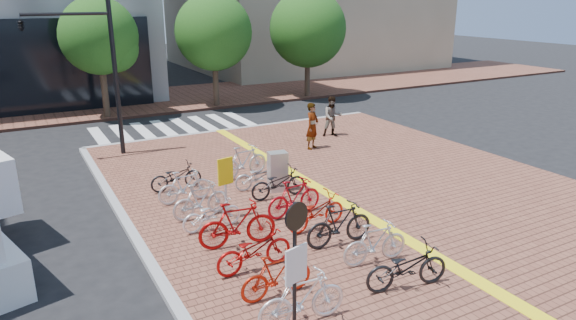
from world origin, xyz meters
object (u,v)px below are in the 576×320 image
bike_11 (317,212)px  bike_1 (277,275)px  bike_5 (201,200)px  bike_15 (244,161)px  bike_8 (407,267)px  bike_3 (237,224)px  pedestrian_a (312,126)px  bike_2 (254,250)px  bike_4 (212,214)px  yellow_sign (226,177)px  utility_box (278,171)px  pedestrian_b (332,116)px  notice_sign (296,257)px  bike_0 (302,299)px  bike_12 (294,197)px  traffic_light_pole (74,51)px  bike_6 (185,186)px  bike_13 (278,183)px  bike_9 (375,243)px  bike_14 (260,176)px  bike_10 (339,224)px  bike_7 (176,176)px

bike_11 → bike_1: bearing=127.4°
bike_5 → bike_15: bike_15 is taller
bike_8 → bike_11: bearing=12.5°
bike_3 → pedestrian_a: size_ratio=1.04×
bike_2 → bike_4: size_ratio=1.13×
bike_1 → yellow_sign: (0.63, 4.18, 0.72)m
utility_box → yellow_sign: yellow_sign is taller
bike_3 → pedestrian_b: bearing=-37.3°
bike_8 → notice_sign: (-2.93, -0.43, 1.21)m
bike_0 → bike_12: bearing=-24.1°
bike_4 → traffic_light_pole: traffic_light_pole is taller
bike_12 → bike_0: bearing=146.0°
bike_8 → yellow_sign: yellow_sign is taller
bike_2 → bike_3: 1.25m
bike_6 → bike_13: bearing=-113.8°
bike_12 → pedestrian_a: bearing=-41.7°
bike_3 → bike_12: (2.15, 0.97, -0.05)m
yellow_sign → utility_box: bearing=27.8°
bike_9 → bike_13: 4.66m
bike_13 → utility_box: (0.26, 0.54, 0.16)m
bike_6 → yellow_sign: yellow_sign is taller
bike_0 → pedestrian_b: 13.81m
bike_0 → pedestrian_a: bearing=-28.5°
bike_13 → utility_box: size_ratio=1.42×
bike_14 → notice_sign: (-2.80, -7.18, 1.26)m
utility_box → bike_2: bearing=-123.9°
bike_1 → bike_11: (2.44, 2.38, -0.01)m
bike_11 → traffic_light_pole: traffic_light_pole is taller
bike_8 → bike_12: bearing=13.3°
bike_8 → utility_box: utility_box is taller
bike_10 → bike_7: bearing=24.7°
bike_8 → bike_14: (-0.13, 6.74, -0.05)m
bike_1 → bike_15: bearing=-19.8°
bike_0 → bike_5: bearing=3.5°
bike_4 → bike_7: bearing=-3.6°
bike_5 → bike_10: 4.05m
pedestrian_b → bike_1: bearing=-108.8°
bike_8 → bike_5: bearing=35.2°
bike_3 → notice_sign: (-0.60, -3.91, 1.11)m
bike_4 → bike_14: (2.41, 2.04, 0.01)m
bike_14 → pedestrian_b: (5.67, 4.41, 0.44)m
bike_9 → bike_11: 2.24m
bike_9 → pedestrian_a: pedestrian_a is taller
bike_0 → traffic_light_pole: (-1.92, 12.95, 3.50)m
bike_15 → notice_sign: notice_sign is taller
bike_5 → bike_15: (2.43, 2.50, 0.04)m
notice_sign → bike_15: bearing=71.6°
notice_sign → traffic_light_pole: traffic_light_pole is taller
bike_11 → yellow_sign: yellow_sign is taller
bike_1 → pedestrian_a: size_ratio=0.86×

